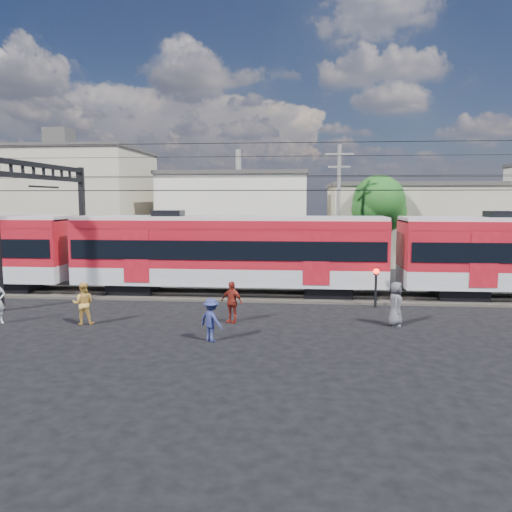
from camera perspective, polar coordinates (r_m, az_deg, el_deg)
The scene contains 16 objects.
ground at distance 18.67m, azimuth -6.28°, elevation -9.26°, with size 120.00×120.00×0.00m, color black.
track_bed at distance 26.33m, azimuth -2.83°, elevation -4.43°, with size 70.00×3.40×0.12m, color #2D2823.
rail_near at distance 25.58m, azimuth -3.06°, elevation -4.48°, with size 70.00×0.12×0.12m, color #59544C.
rail_far at distance 27.04m, azimuth -2.61°, elevation -3.87°, with size 70.00×0.12×0.12m, color #59544C.
commuter_train at distance 25.97m, azimuth -2.62°, elevation 0.65°, with size 50.30×3.08×4.17m.
catenary at distance 28.38m, azimuth -20.56°, elevation 6.27°, with size 70.00×9.30×7.52m.
building_west at distance 46.42m, azimuth -21.30°, elevation 5.61°, with size 14.28×10.20×9.30m.
building_midwest at distance 44.97m, azimuth -2.01°, elevation 4.76°, with size 12.24×12.24×7.30m.
building_mideast at distance 42.91m, azimuth 19.21°, elevation 3.64°, with size 16.32×10.20×6.30m.
utility_pole_mid at distance 32.69m, azimuth 9.40°, elevation 5.53°, with size 1.80×0.24×8.50m.
tree_near at distance 36.12m, azimuth 14.11°, elevation 5.71°, with size 3.82×3.64×6.72m.
pedestrian_b at distance 21.43m, azimuth -19.14°, elevation -5.14°, with size 0.84×0.66×1.73m, color gold.
pedestrian_c at distance 17.98m, azimuth -5.13°, elevation -7.29°, with size 1.01×0.58×1.56m, color navy.
pedestrian_d at distance 20.58m, azimuth -2.81°, elevation -5.27°, with size 1.01×0.42×1.72m, color maroon.
pedestrian_e at distance 20.80m, azimuth 15.67°, elevation -5.29°, with size 0.87×0.57×1.78m, color #4A494E.
crossing_signal at distance 23.96m, azimuth 13.55°, elevation -2.67°, with size 0.27×0.27×1.89m.
Camera 1 is at (3.62, -17.59, 5.08)m, focal length 35.00 mm.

